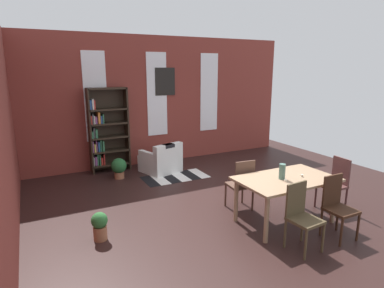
{
  "coord_description": "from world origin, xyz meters",
  "views": [
    {
      "loc": [
        -3.08,
        -4.54,
        2.51
      ],
      "look_at": [
        -0.12,
        1.27,
        0.98
      ],
      "focal_mm": 30.24,
      "sensor_mm": 36.0,
      "label": 1
    }
  ],
  "objects_px": {
    "dining_chair_far_left": "(241,183)",
    "dining_chair_near_left": "(301,214)",
    "armchair_white": "(161,161)",
    "potted_plant_by_shelf": "(119,167)",
    "potted_plant_corner": "(100,225)",
    "dining_chair_near_right": "(337,205)",
    "bookshelf_tall": "(106,131)",
    "dining_chair_head_right": "(335,182)",
    "dining_table": "(286,183)",
    "vase_on_table": "(282,172)"
  },
  "relations": [
    {
      "from": "dining_chair_far_left",
      "to": "dining_chair_near_left",
      "type": "height_order",
      "value": "same"
    },
    {
      "from": "armchair_white",
      "to": "potted_plant_by_shelf",
      "type": "xyz_separation_m",
      "value": [
        -1.06,
        -0.0,
        -0.01
      ]
    },
    {
      "from": "armchair_white",
      "to": "potted_plant_corner",
      "type": "height_order",
      "value": "armchair_white"
    },
    {
      "from": "dining_chair_near_right",
      "to": "armchair_white",
      "type": "height_order",
      "value": "dining_chair_near_right"
    },
    {
      "from": "bookshelf_tall",
      "to": "potted_plant_corner",
      "type": "xyz_separation_m",
      "value": [
        -0.87,
        -3.34,
        -0.78
      ]
    },
    {
      "from": "dining_chair_head_right",
      "to": "armchair_white",
      "type": "bearing_deg",
      "value": 120.05
    },
    {
      "from": "potted_plant_by_shelf",
      "to": "potted_plant_corner",
      "type": "height_order",
      "value": "potted_plant_by_shelf"
    },
    {
      "from": "dining_table",
      "to": "potted_plant_by_shelf",
      "type": "bearing_deg",
      "value": 118.65
    },
    {
      "from": "dining_chair_far_left",
      "to": "bookshelf_tall",
      "type": "xyz_separation_m",
      "value": [
        -1.62,
        3.43,
        0.51
      ]
    },
    {
      "from": "vase_on_table",
      "to": "dining_chair_near_right",
      "type": "bearing_deg",
      "value": -57.01
    },
    {
      "from": "potted_plant_by_shelf",
      "to": "armchair_white",
      "type": "bearing_deg",
      "value": 0.06
    },
    {
      "from": "dining_chair_near_right",
      "to": "potted_plant_corner",
      "type": "relative_size",
      "value": 2.18
    },
    {
      "from": "dining_table",
      "to": "vase_on_table",
      "type": "xyz_separation_m",
      "value": [
        -0.1,
        0.0,
        0.22
      ]
    },
    {
      "from": "vase_on_table",
      "to": "armchair_white",
      "type": "relative_size",
      "value": 0.25
    },
    {
      "from": "dining_table",
      "to": "dining_chair_head_right",
      "type": "height_order",
      "value": "dining_chair_head_right"
    },
    {
      "from": "dining_table",
      "to": "bookshelf_tall",
      "type": "relative_size",
      "value": 0.78
    },
    {
      "from": "armchair_white",
      "to": "vase_on_table",
      "type": "bearing_deg",
      "value": -78.23
    },
    {
      "from": "vase_on_table",
      "to": "potted_plant_by_shelf",
      "type": "height_order",
      "value": "vase_on_table"
    },
    {
      "from": "dining_chair_far_left",
      "to": "bookshelf_tall",
      "type": "height_order",
      "value": "bookshelf_tall"
    },
    {
      "from": "dining_table",
      "to": "armchair_white",
      "type": "xyz_separation_m",
      "value": [
        -0.82,
        3.45,
        -0.4
      ]
    },
    {
      "from": "bookshelf_tall",
      "to": "armchair_white",
      "type": "height_order",
      "value": "bookshelf_tall"
    },
    {
      "from": "vase_on_table",
      "to": "potted_plant_corner",
      "type": "relative_size",
      "value": 0.57
    },
    {
      "from": "dining_chair_head_right",
      "to": "dining_chair_far_left",
      "type": "relative_size",
      "value": 1.0
    },
    {
      "from": "potted_plant_by_shelf",
      "to": "potted_plant_corner",
      "type": "relative_size",
      "value": 1.1
    },
    {
      "from": "dining_table",
      "to": "dining_chair_far_left",
      "type": "relative_size",
      "value": 1.69
    },
    {
      "from": "dining_chair_head_right",
      "to": "potted_plant_corner",
      "type": "height_order",
      "value": "dining_chair_head_right"
    },
    {
      "from": "dining_table",
      "to": "bookshelf_tall",
      "type": "distance_m",
      "value": 4.61
    },
    {
      "from": "dining_chair_head_right",
      "to": "dining_chair_near_left",
      "type": "bearing_deg",
      "value": -155.4
    },
    {
      "from": "dining_chair_near_left",
      "to": "potted_plant_by_shelf",
      "type": "bearing_deg",
      "value": 110.01
    },
    {
      "from": "dining_chair_head_right",
      "to": "dining_chair_near_left",
      "type": "distance_m",
      "value": 1.7
    },
    {
      "from": "vase_on_table",
      "to": "dining_chair_far_left",
      "type": "bearing_deg",
      "value": 110.61
    },
    {
      "from": "dining_chair_far_left",
      "to": "bookshelf_tall",
      "type": "distance_m",
      "value": 3.82
    },
    {
      "from": "vase_on_table",
      "to": "dining_chair_near_right",
      "type": "xyz_separation_m",
      "value": [
        0.46,
        -0.71,
        -0.38
      ]
    },
    {
      "from": "bookshelf_tall",
      "to": "potted_plant_by_shelf",
      "type": "bearing_deg",
      "value": -81.16
    },
    {
      "from": "dining_chair_near_right",
      "to": "dining_chair_head_right",
      "type": "bearing_deg",
      "value": 40.93
    },
    {
      "from": "vase_on_table",
      "to": "potted_plant_by_shelf",
      "type": "xyz_separation_m",
      "value": [
        -1.78,
        3.44,
        -0.63
      ]
    },
    {
      "from": "dining_chair_far_left",
      "to": "dining_chair_near_left",
      "type": "relative_size",
      "value": 1.0
    },
    {
      "from": "vase_on_table",
      "to": "dining_chair_head_right",
      "type": "distance_m",
      "value": 1.34
    },
    {
      "from": "dining_chair_near_left",
      "to": "potted_plant_corner",
      "type": "distance_m",
      "value": 2.93
    },
    {
      "from": "vase_on_table",
      "to": "potted_plant_by_shelf",
      "type": "bearing_deg",
      "value": 117.34
    },
    {
      "from": "bookshelf_tall",
      "to": "dining_chair_near_left",
      "type": "bearing_deg",
      "value": -71.52
    },
    {
      "from": "dining_table",
      "to": "dining_chair_near_left",
      "type": "distance_m",
      "value": 0.82
    },
    {
      "from": "dining_chair_near_right",
      "to": "potted_plant_by_shelf",
      "type": "height_order",
      "value": "dining_chair_near_right"
    },
    {
      "from": "dining_chair_near_left",
      "to": "armchair_white",
      "type": "bearing_deg",
      "value": 96.19
    },
    {
      "from": "dining_chair_head_right",
      "to": "armchair_white",
      "type": "distance_m",
      "value": 3.99
    },
    {
      "from": "dining_table",
      "to": "dining_chair_far_left",
      "type": "bearing_deg",
      "value": 117.35
    },
    {
      "from": "dining_chair_near_right",
      "to": "bookshelf_tall",
      "type": "xyz_separation_m",
      "value": [
        -2.35,
        4.85,
        0.51
      ]
    },
    {
      "from": "dining_table",
      "to": "dining_chair_head_right",
      "type": "relative_size",
      "value": 1.69
    },
    {
      "from": "dining_chair_head_right",
      "to": "bookshelf_tall",
      "type": "relative_size",
      "value": 0.46
    },
    {
      "from": "dining_chair_near_left",
      "to": "potted_plant_by_shelf",
      "type": "height_order",
      "value": "dining_chair_near_left"
    }
  ]
}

